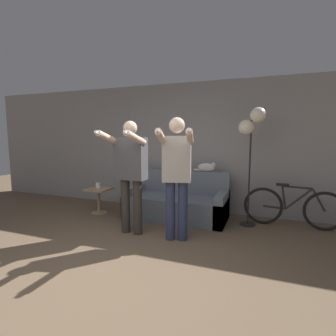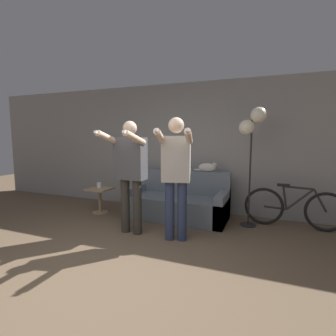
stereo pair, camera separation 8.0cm
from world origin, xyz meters
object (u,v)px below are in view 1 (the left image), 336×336
Objects in this scene: couch at (177,203)px; cat at (207,167)px; side_table at (99,196)px; person_left at (130,168)px; floor_lamp at (252,128)px; bicycle at (293,207)px; cup at (98,185)px; person_right at (177,170)px.

cat is at bearing 31.47° from couch.
side_table is at bearing -169.52° from couch.
floor_lamp is (1.71, 1.07, 0.63)m from person_left.
bicycle is at bearing 28.91° from person_left.
couch reaches higher than bicycle.
couch is at bearing -174.21° from bicycle.
side_table is at bearing -45.26° from cup.
cat is at bearing 57.69° from person_left.
person_right is at bearing -131.58° from floor_lamp.
person_left is 1.52m from side_table.
person_left is 0.76m from person_right.
couch is at bearing 70.29° from person_left.
person_left is at bearing -33.03° from side_table.
cup is at bearing 144.17° from person_right.
person_left is 0.98× the size of person_right.
person_right is at bearing -71.07° from couch.
cat reaches higher than couch.
person_left reaches higher than bicycle.
person_right is 16.47× the size of cup.
bicycle reaches higher than cup.
person_right reaches higher than person_left.
couch is at bearing 10.48° from side_table.
person_left is 2.79m from bicycle.
cup is at bearing 148.46° from person_left.
couch is 2.01m from bicycle.
floor_lamp reaches higher than bicycle.
person_right reaches higher than cat.
floor_lamp is at bearing 34.44° from person_right.
side_table is at bearing -172.15° from bicycle.
cup is 0.07× the size of bicycle.
couch is 1.06× the size of person_left.
floor_lamp is at bearing 6.63° from side_table.
person_left is (-0.41, -1.02, 0.76)m from couch.
floor_lamp reaches higher than cat.
floor_lamp is at bearing -17.87° from cat.
cup is (-1.93, 0.77, -0.49)m from person_right.
couch is at bearing -148.53° from cat.
person_left is 3.94× the size of cat.
couch reaches higher than cup.
couch is 0.93× the size of floor_lamp.
floor_lamp is 3.15m from side_table.
cup is at bearing -174.09° from floor_lamp.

